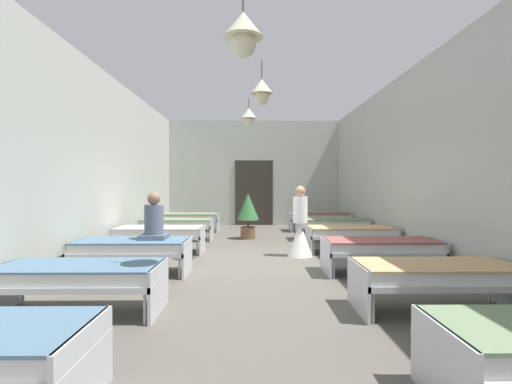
% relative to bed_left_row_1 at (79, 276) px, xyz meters
% --- Properties ---
extents(ground_plane, '(6.90, 13.76, 0.10)m').
position_rel_bed_left_row_1_xyz_m(ground_plane, '(2.10, 2.85, -0.49)').
color(ground_plane, '#59544C').
extents(room_shell, '(6.70, 13.36, 3.88)m').
position_rel_bed_left_row_1_xyz_m(room_shell, '(2.10, 4.23, 1.51)').
color(room_shell, '#B2B7AD').
rests_on(room_shell, ground).
extents(bed_left_row_1, '(1.90, 0.84, 0.57)m').
position_rel_bed_left_row_1_xyz_m(bed_left_row_1, '(0.00, 0.00, 0.00)').
color(bed_left_row_1, '#B7BCC1').
rests_on(bed_left_row_1, ground).
extents(bed_right_row_1, '(1.90, 0.84, 0.57)m').
position_rel_bed_left_row_1_xyz_m(bed_right_row_1, '(4.20, 0.00, 0.00)').
color(bed_right_row_1, '#B7BCC1').
rests_on(bed_right_row_1, ground).
extents(bed_left_row_2, '(1.90, 0.84, 0.57)m').
position_rel_bed_left_row_1_xyz_m(bed_left_row_2, '(0.00, 1.90, 0.00)').
color(bed_left_row_2, '#B7BCC1').
rests_on(bed_left_row_2, ground).
extents(bed_right_row_2, '(1.90, 0.84, 0.57)m').
position_rel_bed_left_row_1_xyz_m(bed_right_row_2, '(4.20, 1.90, 0.00)').
color(bed_right_row_2, '#B7BCC1').
rests_on(bed_right_row_2, ground).
extents(bed_left_row_3, '(1.90, 0.84, 0.57)m').
position_rel_bed_left_row_1_xyz_m(bed_left_row_3, '(0.00, 3.80, 0.00)').
color(bed_left_row_3, '#B7BCC1').
rests_on(bed_left_row_3, ground).
extents(bed_right_row_3, '(1.90, 0.84, 0.57)m').
position_rel_bed_left_row_1_xyz_m(bed_right_row_3, '(4.20, 3.80, 0.00)').
color(bed_right_row_3, '#B7BCC1').
rests_on(bed_right_row_3, ground).
extents(bed_left_row_4, '(1.90, 0.84, 0.57)m').
position_rel_bed_left_row_1_xyz_m(bed_left_row_4, '(0.00, 5.70, 0.00)').
color(bed_left_row_4, '#B7BCC1').
rests_on(bed_left_row_4, ground).
extents(bed_right_row_4, '(1.90, 0.84, 0.57)m').
position_rel_bed_left_row_1_xyz_m(bed_right_row_4, '(4.20, 5.70, 0.00)').
color(bed_right_row_4, '#B7BCC1').
rests_on(bed_right_row_4, ground).
extents(bed_left_row_5, '(1.90, 0.84, 0.57)m').
position_rel_bed_left_row_1_xyz_m(bed_left_row_5, '(0.00, 7.60, 0.00)').
color(bed_left_row_5, '#B7BCC1').
rests_on(bed_left_row_5, ground).
extents(bed_right_row_5, '(1.90, 0.84, 0.57)m').
position_rel_bed_left_row_1_xyz_m(bed_right_row_5, '(4.20, 7.60, 0.00)').
color(bed_right_row_5, '#B7BCC1').
rests_on(bed_right_row_5, ground).
extents(nurse_near_aisle, '(0.52, 0.52, 1.49)m').
position_rel_bed_left_row_1_xyz_m(nurse_near_aisle, '(3.04, 3.40, 0.09)').
color(nurse_near_aisle, white).
rests_on(nurse_near_aisle, ground).
extents(patient_seated_primary, '(0.44, 0.44, 0.80)m').
position_rel_bed_left_row_1_xyz_m(patient_seated_primary, '(0.35, 2.00, 0.43)').
color(patient_seated_primary, '#515B70').
rests_on(patient_seated_primary, bed_left_row_2).
extents(potted_plant, '(0.61, 0.61, 1.27)m').
position_rel_bed_left_row_1_xyz_m(potted_plant, '(1.91, 5.92, 0.34)').
color(potted_plant, brown).
rests_on(potted_plant, ground).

